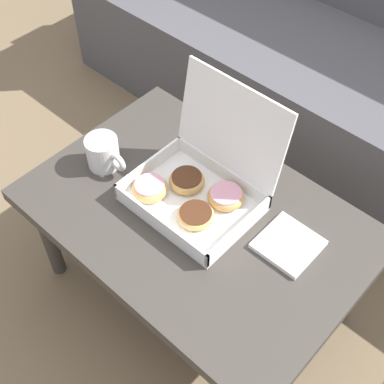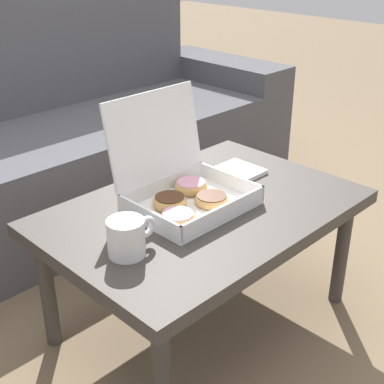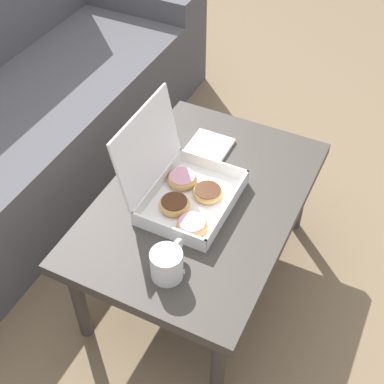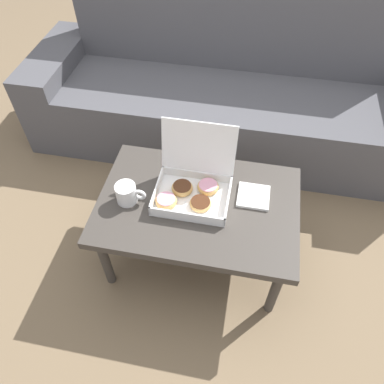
# 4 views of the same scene
# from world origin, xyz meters

# --- Properties ---
(ground_plane) EXTENTS (12.00, 12.00, 0.00)m
(ground_plane) POSITION_xyz_m (0.00, 0.00, 0.00)
(ground_plane) COLOR #756047
(couch) EXTENTS (2.42, 0.76, 0.92)m
(couch) POSITION_xyz_m (0.00, 0.78, 0.31)
(couch) COLOR #4C4C51
(couch) RESTS_ON ground_plane
(coffee_table) EXTENTS (0.90, 0.61, 0.41)m
(coffee_table) POSITION_xyz_m (0.00, -0.19, 0.37)
(coffee_table) COLOR #3D3833
(coffee_table) RESTS_ON ground_plane
(pastry_box) EXTENTS (0.33, 0.31, 0.31)m
(pastry_box) POSITION_xyz_m (-0.04, -0.14, 0.46)
(pastry_box) COLOR white
(pastry_box) RESTS_ON coffee_table
(coffee_mug) EXTENTS (0.14, 0.09, 0.09)m
(coffee_mug) POSITION_xyz_m (-0.31, -0.23, 0.46)
(coffee_mug) COLOR white
(coffee_mug) RESTS_ON coffee_table
(napkin_stack) EXTENTS (0.14, 0.14, 0.01)m
(napkin_stack) POSITION_xyz_m (0.24, -0.11, 0.42)
(napkin_stack) COLOR white
(napkin_stack) RESTS_ON coffee_table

